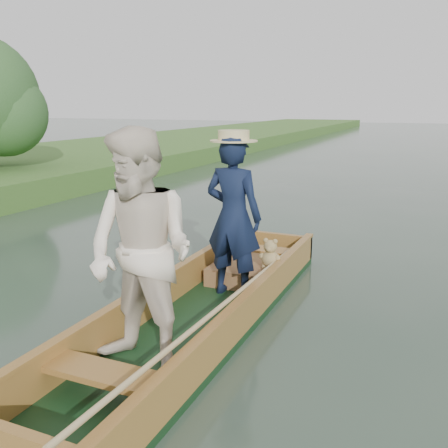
% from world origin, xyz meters
% --- Properties ---
extents(ground, '(120.00, 120.00, 0.00)m').
position_xyz_m(ground, '(0.00, 0.00, 0.00)').
color(ground, '#283D30').
rests_on(ground, ground).
extents(punt, '(1.12, 5.15, 2.08)m').
position_xyz_m(punt, '(0.02, -0.29, 0.77)').
color(punt, '#133318').
rests_on(punt, ground).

